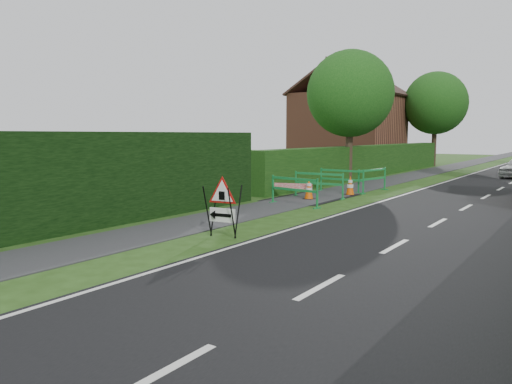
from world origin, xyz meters
The scene contains 15 objects.
ground centered at (0.00, 0.00, 0.00)m, with size 120.00×120.00×0.00m, color #234012.
footpath centered at (-3.00, 35.00, 0.01)m, with size 2.00×90.00×0.02m, color #2D2D30.
hedge_west_near centered at (-5.00, 0.00, 0.00)m, with size 1.10×18.00×2.50m, color black.
hedge_west_far centered at (-5.00, 22.00, 0.00)m, with size 1.00×24.00×1.80m, color #14380F.
house_west centered at (-10.00, 30.00, 2.90)m, with size 7.50×7.40×7.88m.
tree_nw centered at (-4.60, 18.00, 4.48)m, with size 4.40×4.40×6.70m.
tree_fw centered at (-4.60, 34.00, 4.83)m, with size 4.80×4.80×7.24m.
triangle_sign centered at (-1.20, 3.13, 0.85)m, with size 0.94×0.94×1.22m.
traffic_cone_3 centered at (-2.86, 10.50, 0.39)m, with size 0.38×0.38×0.79m.
traffic_cone_4 centered at (-2.10, 12.56, 0.39)m, with size 0.38×0.38×0.79m.
ped_barrier_0 centered at (-2.50, 8.78, 0.63)m, with size 2.09×0.73×1.00m.
ped_barrier_1 centered at (-2.81, 11.19, 0.63)m, with size 2.07×0.41×1.00m.
ped_barrier_2 centered at (-2.83, 13.31, 0.63)m, with size 2.08×0.50×1.00m.
ped_barrier_3 centered at (-1.89, 14.34, 0.63)m, with size 0.75×2.09×1.00m.
redwhite_plank centered at (-3.54, 10.49, 0.00)m, with size 1.50×0.04×0.25m, color red.
Camera 1 is at (6.01, -5.92, 2.42)m, focal length 35.00 mm.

